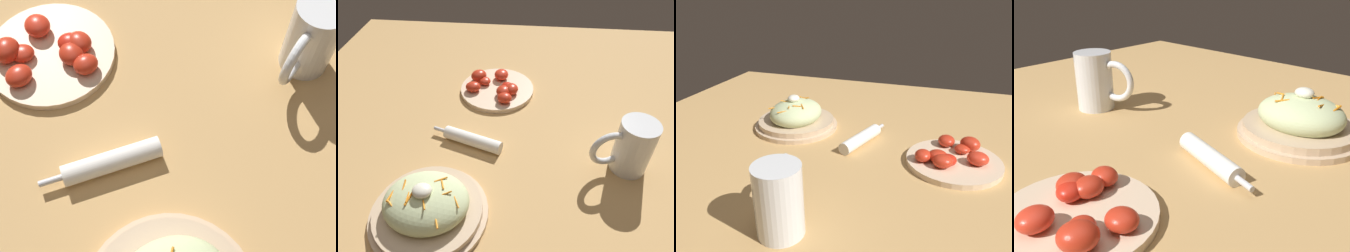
# 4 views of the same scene
# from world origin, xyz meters

# --- Properties ---
(ground_plane) EXTENTS (1.43, 1.43, 0.00)m
(ground_plane) POSITION_xyz_m (0.00, 0.00, 0.00)
(ground_plane) COLOR tan
(salad_plate) EXTENTS (0.24, 0.24, 0.10)m
(salad_plate) POSITION_xyz_m (-0.19, -0.21, 0.03)
(salad_plate) COLOR #D1B28E
(salad_plate) RESTS_ON ground_plane
(beer_mug) EXTENTS (0.14, 0.08, 0.13)m
(beer_mug) POSITION_xyz_m (0.23, -0.04, 0.06)
(beer_mug) COLOR white
(beer_mug) RESTS_ON ground_plane
(napkin_roll) EXTENTS (0.18, 0.08, 0.03)m
(napkin_roll) POSITION_xyz_m (-0.14, -0.00, 0.02)
(napkin_roll) COLOR white
(napkin_roll) RESTS_ON ground_plane
(tomato_plate) EXTENTS (0.22, 0.22, 0.05)m
(tomato_plate) POSITION_xyz_m (-0.11, 0.23, 0.01)
(tomato_plate) COLOR beige
(tomato_plate) RESTS_ON ground_plane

